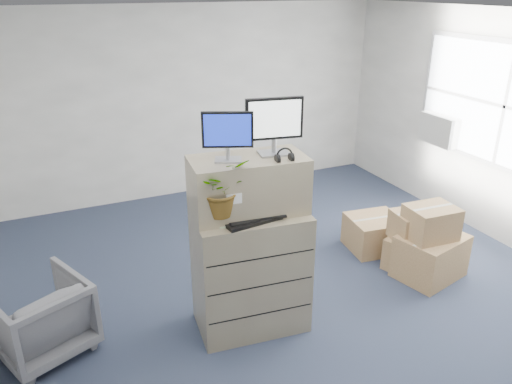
% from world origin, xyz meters
% --- Properties ---
extents(ground, '(7.00, 7.00, 0.00)m').
position_xyz_m(ground, '(0.00, 0.00, 0.00)').
color(ground, '#242A41').
rests_on(ground, ground).
extents(wall_back, '(6.00, 0.02, 2.80)m').
position_xyz_m(wall_back, '(0.00, 3.51, 1.40)').
color(wall_back, '#B4B3AB').
rests_on(wall_back, ground).
extents(window, '(0.07, 2.72, 1.52)m').
position_xyz_m(window, '(2.96, 0.50, 1.70)').
color(window, '#969698').
rests_on(window, wall_right).
extents(ac_unit, '(0.24, 0.60, 0.40)m').
position_xyz_m(ac_unit, '(2.87, 1.40, 1.20)').
color(ac_unit, beige).
rests_on(ac_unit, wall_right).
extents(filing_cabinet_lower, '(1.06, 0.71, 1.17)m').
position_xyz_m(filing_cabinet_lower, '(-0.56, 0.05, 0.59)').
color(filing_cabinet_lower, gray).
rests_on(filing_cabinet_lower, ground).
extents(filing_cabinet_upper, '(1.05, 0.60, 0.50)m').
position_xyz_m(filing_cabinet_upper, '(-0.56, 0.11, 1.42)').
color(filing_cabinet_upper, gray).
rests_on(filing_cabinet_upper, filing_cabinet_lower).
extents(monitor_left, '(0.41, 0.23, 0.42)m').
position_xyz_m(monitor_left, '(-0.74, 0.11, 1.91)').
color(monitor_left, '#99999E').
rests_on(monitor_left, filing_cabinet_upper).
extents(monitor_right, '(0.50, 0.23, 0.50)m').
position_xyz_m(monitor_right, '(-0.31, 0.10, 1.95)').
color(monitor_right, '#99999E').
rests_on(monitor_right, filing_cabinet_upper).
extents(headphones, '(0.15, 0.03, 0.15)m').
position_xyz_m(headphones, '(-0.31, -0.09, 1.72)').
color(headphones, black).
rests_on(headphones, filing_cabinet_upper).
extents(keyboard, '(0.60, 0.31, 0.03)m').
position_xyz_m(keyboard, '(-0.58, -0.08, 1.19)').
color(keyboard, black).
rests_on(keyboard, filing_cabinet_lower).
extents(mouse, '(0.10, 0.06, 0.03)m').
position_xyz_m(mouse, '(-0.21, -0.12, 1.19)').
color(mouse, silver).
rests_on(mouse, filing_cabinet_lower).
extents(water_bottle, '(0.07, 0.07, 0.26)m').
position_xyz_m(water_bottle, '(-0.49, 0.12, 1.30)').
color(water_bottle, gray).
rests_on(water_bottle, filing_cabinet_lower).
extents(phone_dock, '(0.08, 0.07, 0.17)m').
position_xyz_m(phone_dock, '(-0.63, 0.07, 1.23)').
color(phone_dock, silver).
rests_on(phone_dock, filing_cabinet_lower).
extents(external_drive, '(0.24, 0.20, 0.06)m').
position_xyz_m(external_drive, '(-0.21, 0.12, 1.20)').
color(external_drive, black).
rests_on(external_drive, filing_cabinet_lower).
extents(tissue_box, '(0.27, 0.20, 0.09)m').
position_xyz_m(tissue_box, '(-0.26, 0.10, 1.28)').
color(tissue_box, '#3978C3').
rests_on(tissue_box, external_drive).
extents(potted_plant, '(0.56, 0.59, 0.47)m').
position_xyz_m(potted_plant, '(-0.86, -0.02, 1.44)').
color(potted_plant, '#A9BD98').
rests_on(potted_plant, filing_cabinet_lower).
extents(office_chair, '(0.96, 0.93, 0.76)m').
position_xyz_m(office_chair, '(-2.40, 0.45, 0.38)').
color(office_chair, slate).
rests_on(office_chair, ground).
extents(cardboard_boxes, '(0.93, 1.44, 0.85)m').
position_xyz_m(cardboard_boxes, '(1.52, 0.27, 0.31)').
color(cardboard_boxes, '#906845').
rests_on(cardboard_boxes, ground).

